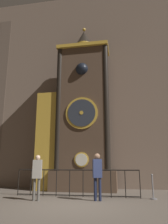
% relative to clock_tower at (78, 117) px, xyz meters
% --- Properties ---
extents(ground_plane, '(28.00, 28.00, 0.00)m').
position_rel_clock_tower_xyz_m(ground_plane, '(0.79, -4.43, -3.98)').
color(ground_plane, brown).
extents(cathedral_back_wall, '(24.00, 0.32, 13.09)m').
position_rel_clock_tower_xyz_m(cathedral_back_wall, '(0.70, 1.36, 2.56)').
color(cathedral_back_wall, '#7A6656').
rests_on(cathedral_back_wall, ground_plane).
extents(clock_tower, '(4.35, 1.80, 9.66)m').
position_rel_clock_tower_xyz_m(clock_tower, '(0.00, 0.00, 0.00)').
color(clock_tower, brown).
rests_on(clock_tower, ground_plane).
extents(railing_fence, '(5.37, 0.05, 1.13)m').
position_rel_clock_tower_xyz_m(railing_fence, '(0.41, -2.23, -3.35)').
color(railing_fence, black).
rests_on(railing_fence, ground_plane).
extents(visitor_near, '(0.38, 0.29, 1.70)m').
position_rel_clock_tower_xyz_m(visitor_near, '(-0.88, -3.52, -2.96)').
color(visitor_near, '#58554F').
rests_on(visitor_near, ground_plane).
extents(visitor_far, '(0.39, 0.31, 1.76)m').
position_rel_clock_tower_xyz_m(visitor_far, '(1.43, -3.17, -2.91)').
color(visitor_far, '#1B213A').
rests_on(visitor_far, ground_plane).
extents(stanchion_post, '(0.28, 0.28, 0.97)m').
position_rel_clock_tower_xyz_m(stanchion_post, '(3.56, -2.32, -3.67)').
color(stanchion_post, gray).
rests_on(stanchion_post, ground_plane).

